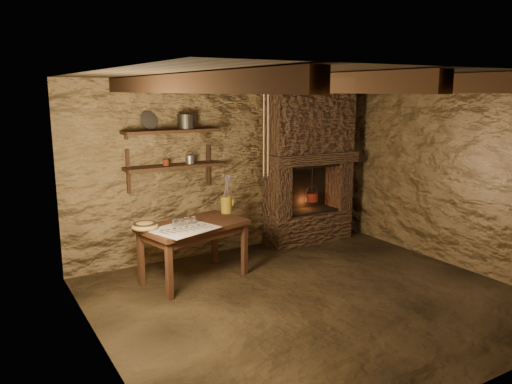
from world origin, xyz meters
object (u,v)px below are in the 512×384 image
work_table (194,249)px  red_pot (312,196)px  stoneware_jug (227,197)px  iron_stockpot (186,122)px  wooden_bowl (145,226)px

work_table → red_pot: size_ratio=2.52×
work_table → red_pot: red_pot is taller
stoneware_jug → iron_stockpot: iron_stockpot is taller
red_pot → iron_stockpot: bearing=176.5°
wooden_bowl → work_table: bearing=-3.2°
wooden_bowl → iron_stockpot: (0.80, 0.63, 1.11)m
work_table → wooden_bowl: size_ratio=4.48×
work_table → wooden_bowl: 0.68m
stoneware_jug → red_pot: bearing=0.2°
work_table → red_pot: (2.16, 0.54, 0.32)m
work_table → iron_stockpot: iron_stockpot is taller
wooden_bowl → red_pot: red_pot is taller
stoneware_jug → wooden_bowl: stoneware_jug is taller
wooden_bowl → red_pot: 2.79m
work_table → wooden_bowl: bearing=163.7°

